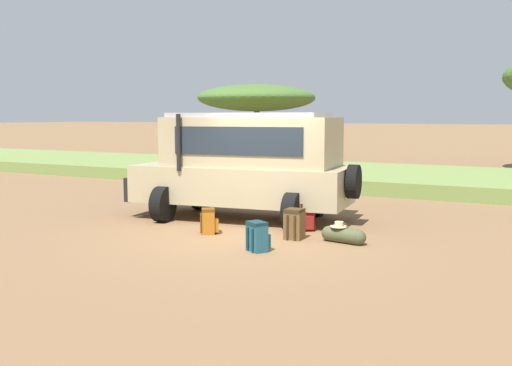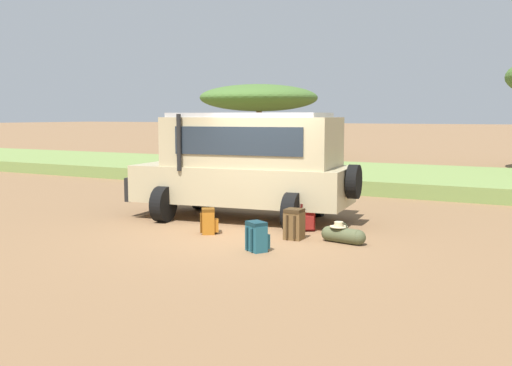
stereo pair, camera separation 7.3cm
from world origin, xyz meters
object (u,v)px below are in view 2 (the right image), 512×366
at_px(backpack_cluster_center, 307,217).
at_px(backpack_outermost, 294,224).
at_px(safari_vehicle, 247,163).
at_px(backpack_near_rear_wheel, 209,221).
at_px(acacia_tree_far_left, 259,98).
at_px(backpack_beside_front_wheel, 257,237).
at_px(duffel_bag_low_black_case, 343,235).

relative_size(backpack_cluster_center, backpack_outermost, 0.96).
xyz_separation_m(safari_vehicle, backpack_near_rear_wheel, (0.18, -1.85, -1.04)).
xyz_separation_m(backpack_cluster_center, backpack_near_rear_wheel, (-1.58, -1.30, -0.03)).
distance_m(backpack_cluster_center, acacia_tree_far_left, 22.26).
xyz_separation_m(backpack_beside_front_wheel, backpack_near_rear_wheel, (-1.60, 0.90, -0.01)).
bearing_deg(backpack_outermost, backpack_near_rear_wheel, -168.51).
bearing_deg(backpack_cluster_center, backpack_near_rear_wheel, -140.49).
relative_size(safari_vehicle, acacia_tree_far_left, 0.77).
height_order(backpack_beside_front_wheel, backpack_cluster_center, backpack_cluster_center).
bearing_deg(acacia_tree_far_left, backpack_outermost, -59.73).
xyz_separation_m(backpack_cluster_center, duffel_bag_low_black_case, (1.11, -0.82, -0.13)).
distance_m(backpack_beside_front_wheel, acacia_tree_far_left, 24.17).
bearing_deg(safari_vehicle, backpack_near_rear_wheel, -84.56).
xyz_separation_m(backpack_beside_front_wheel, backpack_cluster_center, (-0.02, 2.21, 0.02)).
bearing_deg(duffel_bag_low_black_case, acacia_tree_far_left, 122.44).
bearing_deg(safari_vehicle, acacia_tree_far_left, 117.77).
relative_size(duffel_bag_low_black_case, acacia_tree_far_left, 0.13).
height_order(backpack_cluster_center, backpack_outermost, backpack_outermost).
xyz_separation_m(duffel_bag_low_black_case, acacia_tree_far_left, (-12.51, 19.69, 3.21)).
xyz_separation_m(backpack_beside_front_wheel, duffel_bag_low_black_case, (1.09, 1.38, -0.10)).
relative_size(safari_vehicle, backpack_outermost, 9.17).
height_order(backpack_beside_front_wheel, duffel_bag_low_black_case, backpack_beside_front_wheel).
relative_size(backpack_outermost, acacia_tree_far_left, 0.08).
bearing_deg(backpack_outermost, acacia_tree_far_left, 120.27).
bearing_deg(duffel_bag_low_black_case, backpack_cluster_center, 143.45).
relative_size(backpack_cluster_center, acacia_tree_far_left, 0.08).
relative_size(backpack_beside_front_wheel, duffel_bag_low_black_case, 0.58).
distance_m(backpack_near_rear_wheel, acacia_tree_far_left, 22.65).
bearing_deg(acacia_tree_far_left, backpack_near_rear_wheel, -64.03).
relative_size(backpack_cluster_center, backpack_near_rear_wheel, 1.11).
bearing_deg(backpack_outermost, backpack_beside_front_wheel, -96.27).
height_order(backpack_near_rear_wheel, duffel_bag_low_black_case, backpack_near_rear_wheel).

